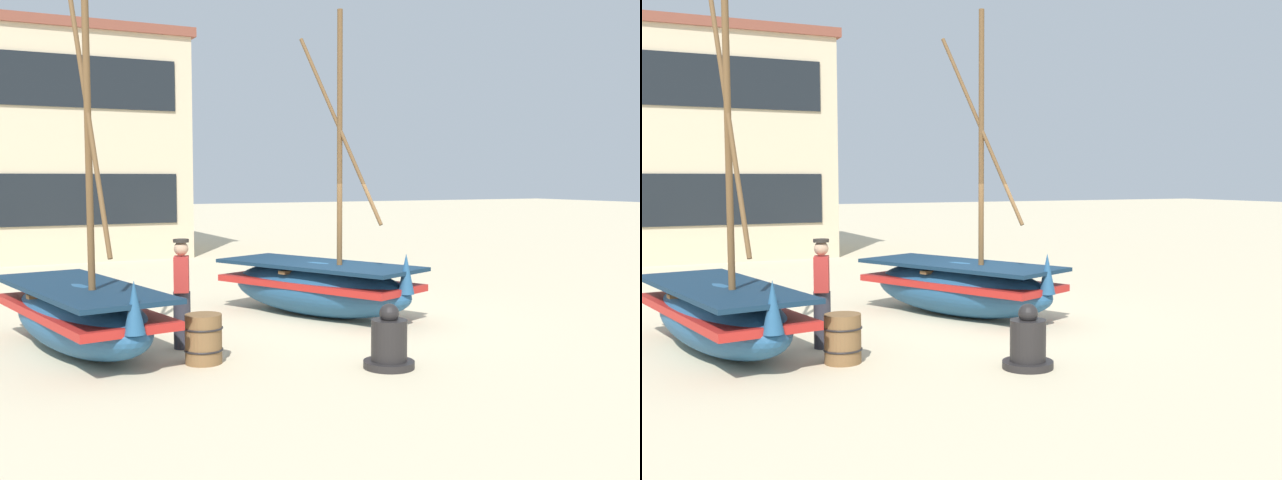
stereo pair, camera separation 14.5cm
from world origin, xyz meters
TOP-DOWN VIEW (x-y plane):
  - ground_plane at (0.00, 0.00)m, footprint 120.00×120.00m
  - fishing_boat_near_left at (-4.76, -0.49)m, footprint 2.19×4.41m
  - fishing_boat_centre_large at (-0.23, 0.59)m, footprint 3.02×4.35m
  - fisherman_by_hull at (-3.33, -0.95)m, footprint 0.32×0.41m
  - capstan_winch at (-1.12, -3.37)m, footprint 0.71×0.71m
  - wooden_barrel at (-3.32, -1.98)m, footprint 0.56×0.56m
  - harbor_building_main at (-2.91, 14.58)m, footprint 7.49×6.16m

SIDE VIEW (x-z plane):
  - ground_plane at x=0.00m, z-range 0.00..0.00m
  - capstan_winch at x=-1.12m, z-range -0.11..0.79m
  - wooden_barrel at x=-3.32m, z-range 0.00..0.70m
  - fishing_boat_near_left at x=-4.76m, z-range -2.25..3.39m
  - fishing_boat_centre_large at x=-0.23m, z-range -2.25..3.39m
  - fisherman_by_hull at x=-3.33m, z-range -0.01..1.68m
  - harbor_building_main at x=-2.91m, z-range 0.01..7.41m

